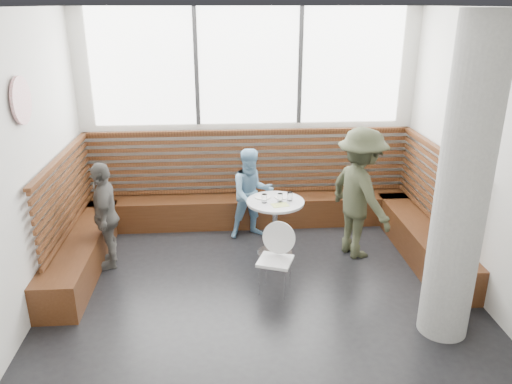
{
  "coord_description": "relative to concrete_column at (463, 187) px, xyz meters",
  "views": [
    {
      "loc": [
        -0.43,
        -4.87,
        3.23
      ],
      "look_at": [
        0.0,
        1.0,
        1.0
      ],
      "focal_mm": 35.0,
      "sensor_mm": 36.0,
      "label": 1
    }
  ],
  "objects": [
    {
      "name": "room",
      "position": [
        -1.85,
        0.6,
        0.0
      ],
      "size": [
        5.0,
        5.0,
        3.2
      ],
      "color": "silver",
      "rests_on": "ground"
    },
    {
      "name": "booth",
      "position": [
        -1.85,
        2.37,
        -1.19
      ],
      "size": [
        5.0,
        2.5,
        1.44
      ],
      "color": "#3F210F",
      "rests_on": "ground"
    },
    {
      "name": "concrete_column",
      "position": [
        0.0,
        0.0,
        0.0
      ],
      "size": [
        0.5,
        0.5,
        3.2
      ],
      "primitive_type": "cylinder",
      "color": "gray",
      "rests_on": "ground"
    },
    {
      "name": "wall_art",
      "position": [
        -4.31,
        1.0,
        0.7
      ],
      "size": [
        0.03,
        0.5,
        0.5
      ],
      "primitive_type": "cylinder",
      "rotation": [
        0.0,
        1.57,
        0.0
      ],
      "color": "white",
      "rests_on": "room"
    },
    {
      "name": "cafe_table",
      "position": [
        -1.58,
        1.81,
        -1.04
      ],
      "size": [
        0.77,
        0.77,
        0.79
      ],
      "color": "silver",
      "rests_on": "ground"
    },
    {
      "name": "cafe_chair",
      "position": [
        -1.68,
        0.93,
        -1.12
      ],
      "size": [
        0.4,
        0.39,
        0.83
      ],
      "rotation": [
        0.0,
        0.0,
        -0.36
      ],
      "color": "white",
      "rests_on": "ground"
    },
    {
      "name": "adult_man",
      "position": [
        -0.46,
        1.75,
        -0.72
      ],
      "size": [
        1.02,
        1.3,
        1.77
      ],
      "primitive_type": "imported",
      "rotation": [
        0.0,
        0.0,
        1.94
      ],
      "color": "#3A3E29",
      "rests_on": "ground"
    },
    {
      "name": "child_back",
      "position": [
        -1.85,
        2.41,
        -0.93
      ],
      "size": [
        0.75,
        0.64,
        1.33
      ],
      "primitive_type": "imported",
      "rotation": [
        0.0,
        0.0,
        0.23
      ],
      "color": "#76A8CD",
      "rests_on": "ground"
    },
    {
      "name": "child_left",
      "position": [
        -3.77,
        1.69,
        -0.9
      ],
      "size": [
        0.46,
        0.87,
        1.41
      ],
      "primitive_type": "imported",
      "rotation": [
        0.0,
        0.0,
        -1.42
      ],
      "color": "#5F5C56",
      "rests_on": "ground"
    },
    {
      "name": "plate_near",
      "position": [
        -1.73,
        1.94,
        -0.81
      ],
      "size": [
        0.22,
        0.22,
        0.02
      ],
      "primitive_type": "cylinder",
      "color": "white",
      "rests_on": "cafe_table"
    },
    {
      "name": "plate_far",
      "position": [
        -1.49,
        1.93,
        -0.81
      ],
      "size": [
        0.19,
        0.19,
        0.01
      ],
      "primitive_type": "cylinder",
      "color": "white",
      "rests_on": "cafe_table"
    },
    {
      "name": "glass_left",
      "position": [
        -1.73,
        1.76,
        -0.75
      ],
      "size": [
        0.07,
        0.07,
        0.12
      ],
      "primitive_type": "cylinder",
      "color": "white",
      "rests_on": "cafe_table"
    },
    {
      "name": "glass_mid",
      "position": [
        -1.52,
        1.78,
        -0.76
      ],
      "size": [
        0.07,
        0.07,
        0.11
      ],
      "primitive_type": "cylinder",
      "color": "white",
      "rests_on": "cafe_table"
    },
    {
      "name": "glass_right",
      "position": [
        -1.39,
        1.81,
        -0.76
      ],
      "size": [
        0.07,
        0.07,
        0.11
      ],
      "primitive_type": "cylinder",
      "color": "white",
      "rests_on": "cafe_table"
    },
    {
      "name": "menu_card",
      "position": [
        -1.53,
        1.66,
        -0.81
      ],
      "size": [
        0.24,
        0.19,
        0.0
      ],
      "primitive_type": "cube",
      "rotation": [
        0.0,
        0.0,
        0.21
      ],
      "color": "#A5C64C",
      "rests_on": "cafe_table"
    }
  ]
}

